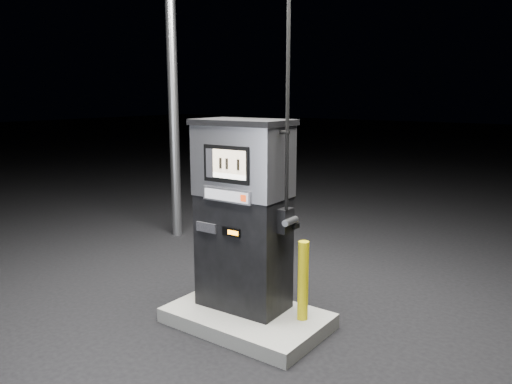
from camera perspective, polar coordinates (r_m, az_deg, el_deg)
The scene contains 5 objects.
ground at distance 5.34m, azimuth -1.02°, elevation -14.93°, with size 80.00×80.00×0.00m, color black.
pump_island at distance 5.30m, azimuth -1.03°, elevation -14.20°, with size 1.60×1.00×0.15m, color slate.
fuel_dispenser at distance 5.08m, azimuth -1.44°, elevation -2.44°, with size 1.08×0.61×4.05m.
bollard_left at distance 5.66m, azimuth -5.78°, elevation -6.48°, with size 0.13×0.13×0.98m, color #C8B70B.
bollard_right at distance 4.98m, azimuth 5.40°, elevation -10.06°, with size 0.11×0.11×0.80m, color #C8B70B.
Camera 1 is at (2.90, -3.82, 2.34)m, focal length 35.00 mm.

